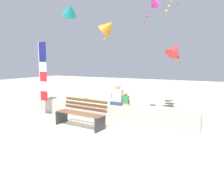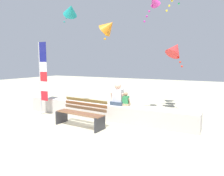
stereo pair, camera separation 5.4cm
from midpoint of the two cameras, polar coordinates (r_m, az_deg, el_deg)
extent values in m
plane|color=#B2AD91|center=(7.12, -6.51, -10.21)|extent=(40.00, 40.00, 0.00)
cube|color=beige|center=(7.89, -2.22, -6.28)|extent=(6.79, 0.57, 0.58)
cube|color=brown|center=(6.85, -9.54, -7.06)|extent=(1.75, 0.20, 0.03)
cube|color=brown|center=(6.93, -8.91, -6.88)|extent=(1.75, 0.20, 0.03)
cube|color=brown|center=(7.01, -8.30, -6.70)|extent=(1.75, 0.20, 0.03)
cube|color=brown|center=(7.09, -7.70, -6.53)|extent=(1.75, 0.20, 0.03)
cube|color=brown|center=(7.14, -7.16, -5.43)|extent=(1.75, 0.17, 0.10)
cube|color=brown|center=(7.14, -7.06, -4.38)|extent=(1.75, 0.17, 0.10)
cube|color=brown|center=(7.13, -6.96, -3.33)|extent=(1.75, 0.17, 0.10)
cube|color=#2D2D33|center=(7.57, -13.29, -7.55)|extent=(0.09, 0.53, 0.45)
cube|color=#2D2D33|center=(6.54, -3.07, -9.69)|extent=(0.09, 0.53, 0.45)
cube|color=#334155|center=(7.57, 1.80, -4.11)|extent=(0.46, 0.38, 0.13)
cube|color=silver|center=(7.52, 1.81, -1.98)|extent=(0.36, 0.23, 0.44)
cylinder|color=#DCAA8E|center=(7.61, 0.24, -2.27)|extent=(0.07, 0.18, 0.32)
cylinder|color=#DCAA8E|center=(7.41, 3.26, -2.53)|extent=(0.07, 0.18, 0.32)
sphere|color=#DCAA8E|center=(7.47, 1.82, 0.54)|extent=(0.22, 0.22, 0.22)
cube|color=tan|center=(7.44, 3.95, -4.50)|extent=(0.28, 0.23, 0.08)
cube|color=#2F854C|center=(7.41, 3.96, -3.19)|extent=(0.22, 0.14, 0.27)
cylinder|color=#997455|center=(7.46, 2.98, -3.36)|extent=(0.04, 0.11, 0.20)
cylinder|color=#997455|center=(7.35, 4.88, -3.53)|extent=(0.04, 0.11, 0.20)
sphere|color=#997455|center=(7.37, 3.98, -1.64)|extent=(0.13, 0.13, 0.13)
cylinder|color=#B7B7BC|center=(8.81, -18.74, 2.31)|extent=(0.05, 0.05, 2.88)
cube|color=red|center=(8.74, -17.69, -2.03)|extent=(0.35, 0.02, 0.38)
cube|color=white|center=(8.69, -17.78, 0.45)|extent=(0.35, 0.02, 0.38)
cube|color=red|center=(8.66, -17.87, 2.96)|extent=(0.35, 0.02, 0.38)
cube|color=white|center=(8.64, -17.97, 5.48)|extent=(0.35, 0.02, 0.38)
cube|color=navy|center=(8.64, -18.06, 8.01)|extent=(0.35, 0.02, 0.38)
cube|color=navy|center=(8.66, -18.16, 10.53)|extent=(0.35, 0.02, 0.38)
cone|color=red|center=(9.43, 16.89, 10.04)|extent=(0.98, 1.05, 0.82)
sphere|color=red|center=(9.36, 17.31, 8.95)|extent=(0.08, 0.08, 0.08)
sphere|color=red|center=(9.29, 17.73, 7.84)|extent=(0.08, 0.08, 0.08)
sphere|color=red|center=(9.22, 18.16, 6.72)|extent=(0.08, 0.08, 0.08)
sphere|color=red|center=(9.15, 18.60, 5.57)|extent=(0.08, 0.08, 0.08)
cone|color=orange|center=(9.20, -0.79, 16.33)|extent=(0.80, 0.63, 0.82)
sphere|color=orange|center=(9.09, -1.10, 15.30)|extent=(0.08, 0.08, 0.08)
sphere|color=orange|center=(8.98, -1.42, 14.24)|extent=(0.08, 0.08, 0.08)
sphere|color=orange|center=(8.87, -1.74, 13.16)|extent=(0.08, 0.08, 0.08)
cone|color=#DB3D9E|center=(8.79, 11.53, 22.22)|extent=(0.47, 0.61, 0.54)
sphere|color=#C52DA0|center=(8.79, 10.88, 21.02)|extent=(0.08, 0.08, 0.08)
sphere|color=#C52DA0|center=(8.79, 10.24, 19.82)|extent=(0.08, 0.08, 0.08)
sphere|color=#C52DA0|center=(8.80, 9.61, 18.62)|extent=(0.08, 0.08, 0.08)
sphere|color=#C52DA0|center=(8.81, 8.99, 17.42)|extent=(0.08, 0.08, 0.08)
sphere|color=#25BE5F|center=(10.30, 17.83, 20.97)|extent=(0.08, 0.08, 0.08)
cone|color=teal|center=(10.39, -11.02, 20.03)|extent=(1.01, 0.99, 0.80)
sphere|color=teal|center=(10.34, -11.57, 19.07)|extent=(0.08, 0.08, 0.08)
sphere|color=teal|center=(10.28, -12.12, 18.09)|extent=(0.08, 0.08, 0.08)
sphere|color=teal|center=(10.24, -12.67, 17.11)|extent=(0.08, 0.08, 0.08)
sphere|color=yellow|center=(9.35, 16.13, 21.80)|extent=(0.08, 0.08, 0.08)
sphere|color=yellow|center=(9.33, 15.45, 20.71)|extent=(0.08, 0.08, 0.08)
sphere|color=yellow|center=(9.31, 14.78, 19.62)|extent=(0.08, 0.08, 0.08)
camera|label=1|loc=(0.03, -89.79, 0.03)|focal=33.69mm
camera|label=2|loc=(0.03, 90.21, -0.03)|focal=33.69mm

